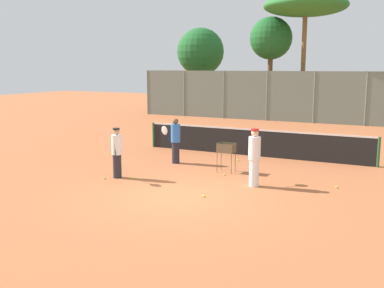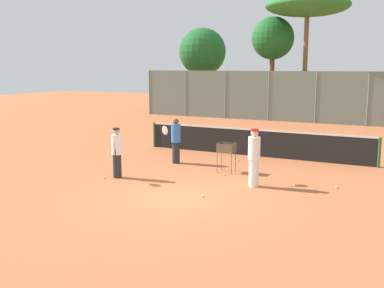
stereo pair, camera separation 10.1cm
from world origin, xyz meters
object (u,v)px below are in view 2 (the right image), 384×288
object	(u,v)px
tennis_net	(254,142)
player_red_cap	(254,157)
ball_cart	(226,150)
player_yellow_shirt	(117,152)
player_white_outfit	(176,140)

from	to	relation	value
tennis_net	player_red_cap	bearing A→B (deg)	-71.19
tennis_net	player_red_cap	xyz separation A→B (m)	(1.47, -4.33, 0.33)
ball_cart	player_yellow_shirt	bearing A→B (deg)	-141.01
player_yellow_shirt	tennis_net	bearing A→B (deg)	124.96
player_red_cap	ball_cart	bearing A→B (deg)	28.82
tennis_net	player_yellow_shirt	distance (m)	5.94
ball_cart	tennis_net	bearing A→B (deg)	91.18
player_red_cap	player_yellow_shirt	size ratio (longest dim) A/B	1.08
tennis_net	player_white_outfit	distance (m)	3.31
player_white_outfit	player_yellow_shirt	world-z (taller)	player_white_outfit
player_white_outfit	player_red_cap	xyz separation A→B (m)	(3.59, -1.80, 0.04)
player_white_outfit	player_red_cap	bearing A→B (deg)	164.13
player_red_cap	player_white_outfit	bearing A→B (deg)	45.21
player_yellow_shirt	ball_cart	world-z (taller)	player_yellow_shirt
player_white_outfit	ball_cart	distance (m)	2.23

